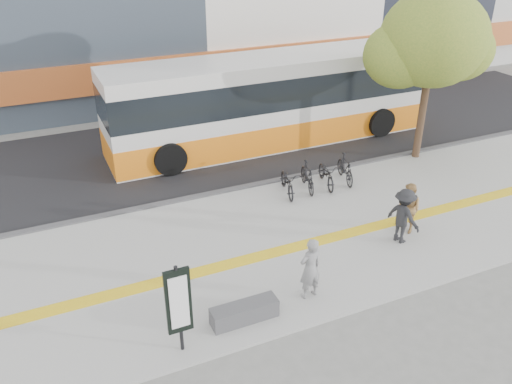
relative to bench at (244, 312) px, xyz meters
name	(u,v)px	position (x,y,z in m)	size (l,w,h in m)	color
ground	(315,268)	(2.60, 1.20, -0.30)	(120.00, 120.00, 0.00)	slate
sidewalk	(290,239)	(2.60, 2.70, -0.27)	(40.00, 7.00, 0.08)	gray
tactile_strip	(298,246)	(2.60, 2.20, -0.22)	(40.00, 0.45, 0.01)	yellow
street	(205,148)	(2.60, 10.20, -0.28)	(40.00, 8.00, 0.06)	black
curb	(243,188)	(2.60, 6.20, -0.23)	(40.00, 0.25, 0.14)	#38383B
bench	(244,312)	(0.00, 0.00, 0.00)	(1.60, 0.45, 0.45)	#38383B
signboard	(179,303)	(-1.60, -0.31, 1.06)	(0.55, 0.10, 2.20)	black
street_tree	(430,40)	(9.78, 6.02, 4.21)	(4.40, 3.80, 6.31)	#39271A
bus	(269,103)	(5.24, 9.70, 1.40)	(13.17, 3.12, 3.51)	silver
bicycle_row	(316,175)	(4.90, 5.20, 0.24)	(3.19, 1.77, 0.98)	black
seated_woman	(310,268)	(1.80, 0.16, 0.61)	(0.61, 0.40, 1.66)	black
pedestrian_tan	(409,208)	(5.94, 1.63, 0.55)	(0.75, 0.58, 1.54)	#A37D49
pedestrian_dark	(403,216)	(5.44, 1.26, 0.61)	(1.07, 0.62, 1.66)	black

